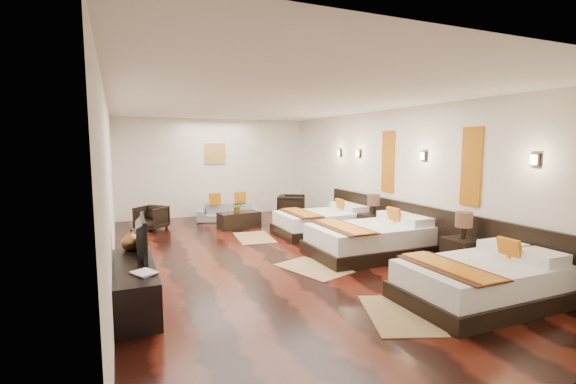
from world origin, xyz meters
name	(u,v)px	position (x,y,z in m)	size (l,w,h in m)	color
floor	(275,256)	(0.00, 0.00, 0.00)	(5.50, 9.50, 0.01)	black
ceiling	(275,103)	(0.00, 0.00, 2.80)	(5.50, 9.50, 0.01)	white
back_wall	(215,168)	(0.00, 4.75, 1.40)	(5.50, 0.01, 2.80)	silver
left_wall	(110,187)	(-2.75, 0.00, 1.40)	(0.01, 9.50, 2.80)	silver
right_wall	(397,176)	(2.75, 0.00, 1.40)	(0.01, 9.50, 2.80)	silver
headboard_panel	(421,228)	(2.71, -0.80, 0.45)	(0.08, 6.60, 0.90)	black
bed_near	(482,281)	(1.70, -3.11, 0.28)	(2.13, 1.34, 0.81)	black
bed_mid	(372,239)	(1.70, -0.63, 0.30)	(2.28, 1.43, 0.87)	black
bed_far	(323,222)	(1.70, 1.29, 0.27)	(2.09, 1.32, 0.80)	black
nightstand_a	(462,251)	(2.44, -2.07, 0.35)	(0.50, 0.50, 0.99)	black
nightstand_b	(373,224)	(2.44, 0.39, 0.35)	(0.50, 0.50, 1.00)	black
jute_mat_near	(399,314)	(0.43, -3.01, 0.01)	(0.75, 1.20, 0.01)	olive
jute_mat_mid	(313,268)	(0.30, -0.96, 0.01)	(0.75, 1.20, 0.01)	olive
jute_mat_far	(254,238)	(0.10, 1.54, 0.01)	(0.75, 1.20, 0.01)	olive
tv_console	(135,286)	(-2.50, -1.47, 0.28)	(0.50, 1.80, 0.55)	black
tv	(136,238)	(-2.45, -1.19, 0.83)	(0.97, 0.13, 0.56)	black
book	(136,275)	(-2.50, -1.97, 0.56)	(0.22, 0.30, 0.03)	black
figurine	(131,240)	(-2.50, -0.69, 0.70)	(0.29, 0.29, 0.30)	brown
sofa	(228,212)	(0.09, 3.74, 0.24)	(1.63, 0.64, 0.48)	gray
armchair_left	(151,218)	(-1.92, 3.35, 0.29)	(0.62, 0.64, 0.58)	black
armchair_right	(292,207)	(1.82, 3.37, 0.33)	(0.72, 0.74, 0.67)	black
coffee_table	(239,220)	(0.09, 2.69, 0.20)	(1.00, 0.50, 0.40)	black
table_plant	(237,206)	(0.05, 2.69, 0.55)	(0.27, 0.24, 0.30)	#21541C
orange_panel_a	(471,167)	(2.73, -1.90, 1.70)	(0.04, 0.40, 1.30)	#D86014
orange_panel_b	(388,162)	(2.73, 0.30, 1.70)	(0.04, 0.40, 1.30)	#D86014
sconce_near	(535,160)	(2.70, -3.00, 1.85)	(0.07, 0.12, 0.18)	black
sconce_mid	(423,156)	(2.70, -0.80, 1.85)	(0.07, 0.12, 0.18)	black
sconce_far	(359,153)	(2.70, 1.40, 1.85)	(0.07, 0.12, 0.18)	black
sconce_lounge	(339,153)	(2.70, 2.30, 1.85)	(0.07, 0.12, 0.18)	black
gold_artwork	(215,154)	(0.00, 4.73, 1.80)	(0.60, 0.04, 0.60)	#AD873F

